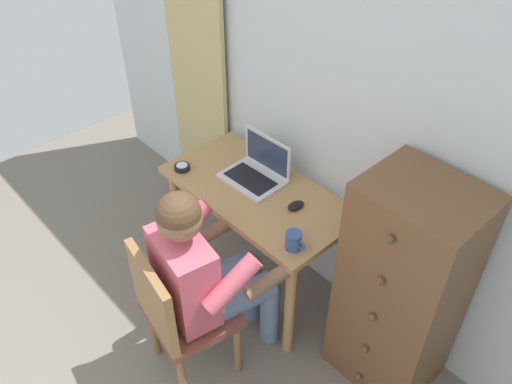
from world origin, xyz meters
TOP-DOWN VIEW (x-y plane):
  - wall_back at (0.00, 2.20)m, footprint 4.80×0.05m
  - curtain_panel at (-1.36, 2.13)m, footprint 0.54×0.03m
  - desk at (-0.49, 1.85)m, footprint 1.09×0.56m
  - dresser at (0.42, 1.93)m, footprint 0.50×0.45m
  - chair at (-0.30, 1.14)m, footprint 0.48×0.46m
  - person_seated at (-0.27, 1.32)m, footprint 0.59×0.63m
  - laptop at (-0.57, 1.92)m, footprint 0.35×0.26m
  - computer_mouse at (-0.24, 1.90)m, footprint 0.07×0.11m
  - desk_clock at (-0.92, 1.66)m, footprint 0.09×0.09m
  - coffee_mug at (-0.05, 1.68)m, footprint 0.12×0.08m

SIDE VIEW (x-z plane):
  - chair at x=-0.30m, z-range 0.05..0.91m
  - desk at x=-0.49m, z-range 0.24..0.98m
  - dresser at x=0.42m, z-range 0.00..1.23m
  - person_seated at x=-0.27m, z-range 0.07..1.25m
  - desk_clock at x=-0.92m, z-range 0.74..0.77m
  - computer_mouse at x=-0.24m, z-range 0.74..0.77m
  - coffee_mug at x=-0.05m, z-range 0.74..0.83m
  - laptop at x=-0.57m, z-range 0.67..0.91m
  - curtain_panel at x=-1.36m, z-range 0.00..2.18m
  - wall_back at x=0.00m, z-range 0.00..2.50m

